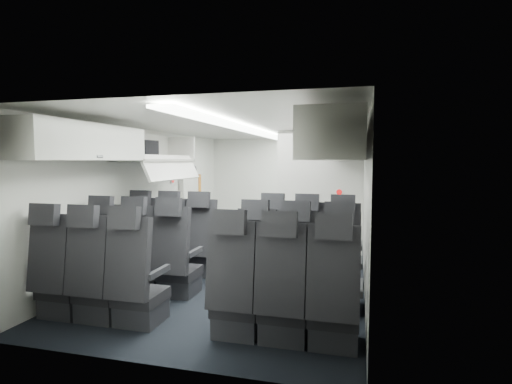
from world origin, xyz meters
The scene contains 14 objects.
cabin_shell centered at (0.00, 0.00, 1.12)m, with size 3.41×6.01×2.16m.
seat_row_front centered at (0.00, -0.53, 0.40)m, with size 3.33×0.56×1.24m.
seat_row_mid centered at (0.00, -1.43, 0.40)m, with size 3.33×0.56×1.24m.
seat_row_rear centered at (0.00, -2.33, 0.40)m, with size 3.33×0.56×1.24m.
overhead_bin_left_rear centered at (-1.40, -2.00, 1.86)m, with size 0.53×1.80×0.40m.
overhead_bin_left_front_open centered at (-1.44, -0.25, 1.74)m, with size 0.64×1.70×0.72m.
overhead_bin_right_rear centered at (1.40, -2.00, 1.86)m, with size 0.53×1.80×0.40m.
overhead_bin_right_front centered at (1.40, -0.25, 1.86)m, with size 0.53×1.70×0.40m.
bulkhead_partition centered at (0.98, 0.80, 1.08)m, with size 1.40×0.15×2.13m.
galley_unit centered at (0.95, 2.72, 0.95)m, with size 0.85×0.52×1.90m.
boarding_door centered at (-1.64, 1.55, 0.95)m, with size 0.12×1.27×1.86m.
flight_attendant centered at (0.31, 1.62, 0.77)m, with size 0.56×0.37×1.53m, color black.
carry_on_bag centered at (-1.44, -0.62, 1.82)m, with size 0.40×0.28×0.24m, color black.
papers centered at (0.50, 1.57, 1.05)m, with size 0.20×0.02×0.14m, color white.
Camera 1 is at (1.62, -5.80, 1.66)m, focal length 28.00 mm.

